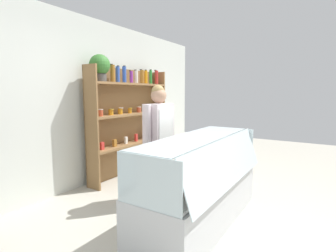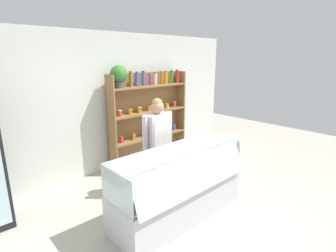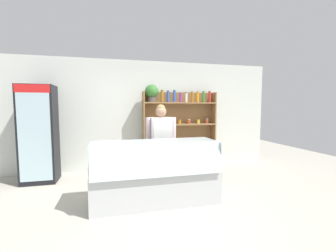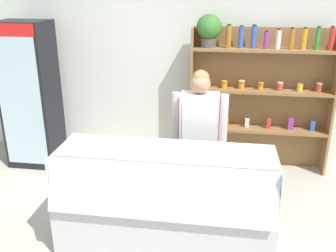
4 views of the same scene
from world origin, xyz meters
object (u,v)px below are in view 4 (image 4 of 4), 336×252
object	(u,v)px
deli_display_case	(165,217)
shop_clerk	(199,130)
shelving_unit	(252,83)
drinks_fridge	(31,96)

from	to	relation	value
deli_display_case	shop_clerk	bearing A→B (deg)	70.68
shelving_unit	deli_display_case	bearing A→B (deg)	-114.52
deli_display_case	shop_clerk	xyz separation A→B (m)	(0.26, 0.75, 0.63)
drinks_fridge	shop_clerk	distance (m)	2.53
shop_clerk	drinks_fridge	bearing A→B (deg)	160.74
drinks_fridge	shelving_unit	xyz separation A→B (m)	(3.00, 0.33, 0.21)
drinks_fridge	deli_display_case	size ratio (longest dim) A/B	0.99
deli_display_case	shelving_unit	bearing A→B (deg)	65.48
shelving_unit	shop_clerk	bearing A→B (deg)	-117.66
shelving_unit	shop_clerk	xyz separation A→B (m)	(-0.61, -1.16, -0.27)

